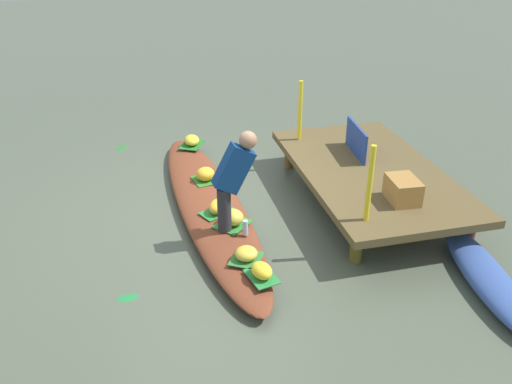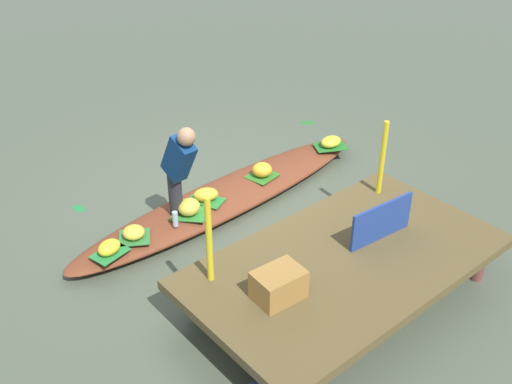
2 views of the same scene
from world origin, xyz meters
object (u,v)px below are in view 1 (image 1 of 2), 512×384
(banana_bunch_5, at_px, (205,174))
(market_banner, at_px, (356,140))
(banana_bunch_3, at_px, (246,253))
(banana_bunch_0, at_px, (262,271))
(vendor_person, at_px, (233,176))
(banana_bunch_1, at_px, (232,217))
(water_bottle, at_px, (245,228))
(produce_crate, at_px, (403,190))
(moored_boat, at_px, (486,276))
(vendor_boat, at_px, (210,205))
(banana_bunch_4, at_px, (192,140))
(banana_bunch_2, at_px, (218,206))

(banana_bunch_5, bearing_deg, market_banner, 84.01)
(banana_bunch_3, bearing_deg, banana_bunch_0, 13.48)
(banana_bunch_0, xyz_separation_m, vendor_person, (-0.98, -0.08, 0.61))
(banana_bunch_1, distance_m, water_bottle, 0.28)
(banana_bunch_3, distance_m, vendor_person, 0.89)
(vendor_person, xyz_separation_m, water_bottle, (0.16, 0.10, -0.59))
(banana_bunch_3, distance_m, market_banner, 2.67)
(banana_bunch_3, relative_size, produce_crate, 0.55)
(moored_boat, bearing_deg, market_banner, -160.40)
(banana_bunch_1, xyz_separation_m, banana_bunch_3, (0.74, 0.00, -0.02))
(water_bottle, bearing_deg, market_banner, 124.03)
(vendor_boat, relative_size, water_bottle, 24.52)
(banana_bunch_3, height_order, banana_bunch_4, banana_bunch_4)
(banana_bunch_0, height_order, banana_bunch_2, banana_bunch_2)
(moored_boat, xyz_separation_m, banana_bunch_4, (-4.03, -2.55, 0.18))
(market_banner, bearing_deg, banana_bunch_1, -57.91)
(banana_bunch_1, xyz_separation_m, water_bottle, (0.26, 0.10, -0.00))
(banana_bunch_4, xyz_separation_m, banana_bunch_5, (1.29, 0.01, 0.02))
(banana_bunch_1, relative_size, banana_bunch_4, 0.89)
(banana_bunch_4, bearing_deg, banana_bunch_2, 0.46)
(moored_boat, height_order, market_banner, market_banner)
(banana_bunch_4, relative_size, banana_bunch_5, 1.23)
(vendor_person, bearing_deg, water_bottle, 30.74)
(vendor_boat, relative_size, produce_crate, 10.40)
(vendor_boat, relative_size, moored_boat, 2.33)
(vendor_boat, relative_size, banana_bunch_5, 17.68)
(banana_bunch_0, distance_m, banana_bunch_1, 1.08)
(market_banner, bearing_deg, banana_bunch_0, -37.15)
(banana_bunch_2, bearing_deg, vendor_person, 15.65)
(moored_boat, distance_m, vendor_person, 2.91)
(vendor_boat, height_order, banana_bunch_5, banana_bunch_5)
(banana_bunch_2, distance_m, vendor_person, 0.74)
(banana_bunch_2, bearing_deg, produce_crate, 71.28)
(moored_boat, distance_m, market_banner, 2.62)
(banana_bunch_1, relative_size, banana_bunch_3, 1.17)
(banana_bunch_5, bearing_deg, vendor_person, 5.42)
(vendor_boat, xyz_separation_m, vendor_person, (0.80, 0.16, 0.79))
(vendor_boat, height_order, produce_crate, produce_crate)
(banana_bunch_5, height_order, market_banner, market_banner)
(banana_bunch_3, bearing_deg, banana_bunch_2, -173.86)
(vendor_boat, relative_size, vendor_person, 3.82)
(vendor_boat, relative_size, banana_bunch_1, 16.10)
(water_bottle, bearing_deg, banana_bunch_1, -158.74)
(vendor_boat, height_order, moored_boat, moored_boat)
(water_bottle, height_order, produce_crate, produce_crate)
(vendor_boat, height_order, banana_bunch_4, banana_bunch_4)
(banana_bunch_3, xyz_separation_m, banana_bunch_5, (-1.97, -0.12, 0.02))
(banana_bunch_2, height_order, vendor_person, vendor_person)
(vendor_boat, distance_m, banana_bunch_4, 1.83)
(market_banner, bearing_deg, banana_bunch_4, -120.60)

